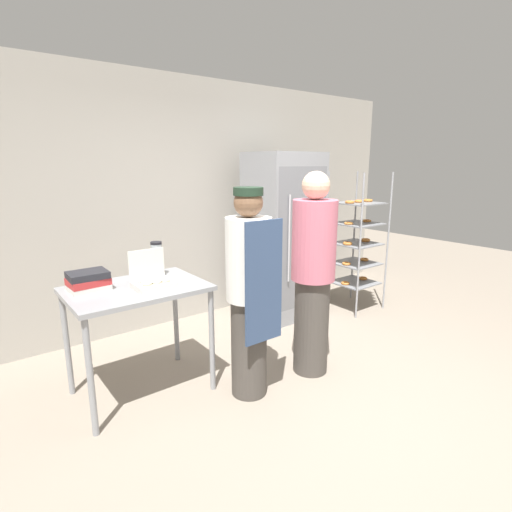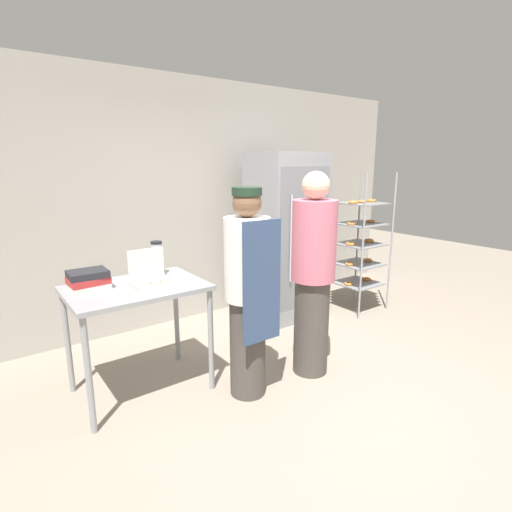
{
  "view_description": "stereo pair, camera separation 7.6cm",
  "coord_description": "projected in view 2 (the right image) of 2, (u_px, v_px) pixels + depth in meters",
  "views": [
    {
      "loc": [
        -2.21,
        -1.79,
        1.81
      ],
      "look_at": [
        -0.17,
        0.86,
        1.02
      ],
      "focal_mm": 28.0,
      "sensor_mm": 36.0,
      "label": 1
    },
    {
      "loc": [
        -2.15,
        -1.83,
        1.81
      ],
      "look_at": [
        -0.17,
        0.86,
        1.02
      ],
      "focal_mm": 28.0,
      "sensor_mm": 36.0,
      "label": 2
    }
  ],
  "objects": [
    {
      "name": "donut_box",
      "position": [
        152.0,
        281.0,
        3.02
      ],
      "size": [
        0.29,
        0.24,
        0.28
      ],
      "color": "silver",
      "rests_on": "prep_counter"
    },
    {
      "name": "baking_rack",
      "position": [
        360.0,
        243.0,
        4.9
      ],
      "size": [
        0.56,
        0.54,
        1.7
      ],
      "color": "#93969B",
      "rests_on": "ground_plane"
    },
    {
      "name": "person_baker",
      "position": [
        248.0,
        292.0,
        3.03
      ],
      "size": [
        0.35,
        0.36,
        1.64
      ],
      "color": "#47423D",
      "rests_on": "ground_plane"
    },
    {
      "name": "person_customer",
      "position": [
        313.0,
        274.0,
        3.36
      ],
      "size": [
        0.37,
        0.37,
        1.74
      ],
      "color": "#47423D",
      "rests_on": "ground_plane"
    },
    {
      "name": "binder_stack",
      "position": [
        88.0,
        280.0,
        2.98
      ],
      "size": [
        0.28,
        0.23,
        0.14
      ],
      "color": "silver",
      "rests_on": "prep_counter"
    },
    {
      "name": "blender_pitcher",
      "position": [
        157.0,
        260.0,
        3.32
      ],
      "size": [
        0.12,
        0.12,
        0.29
      ],
      "color": "#99999E",
      "rests_on": "prep_counter"
    },
    {
      "name": "back_wall",
      "position": [
        192.0,
        202.0,
        4.62
      ],
      "size": [
        6.4,
        0.12,
        2.73
      ],
      "primitive_type": "cube",
      "color": "#ADA89E",
      "rests_on": "ground_plane"
    },
    {
      "name": "refrigerator",
      "position": [
        286.0,
        237.0,
        4.66
      ],
      "size": [
        0.77,
        0.67,
        1.92
      ],
      "color": "gray",
      "rests_on": "ground_plane"
    },
    {
      "name": "ground_plane",
      "position": [
        340.0,
        402.0,
        3.09
      ],
      "size": [
        14.0,
        14.0,
        0.0
      ],
      "primitive_type": "plane",
      "color": "gray"
    },
    {
      "name": "prep_counter",
      "position": [
        137.0,
        299.0,
        3.08
      ],
      "size": [
        1.01,
        0.71,
        0.89
      ],
      "color": "gray",
      "rests_on": "ground_plane"
    }
  ]
}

